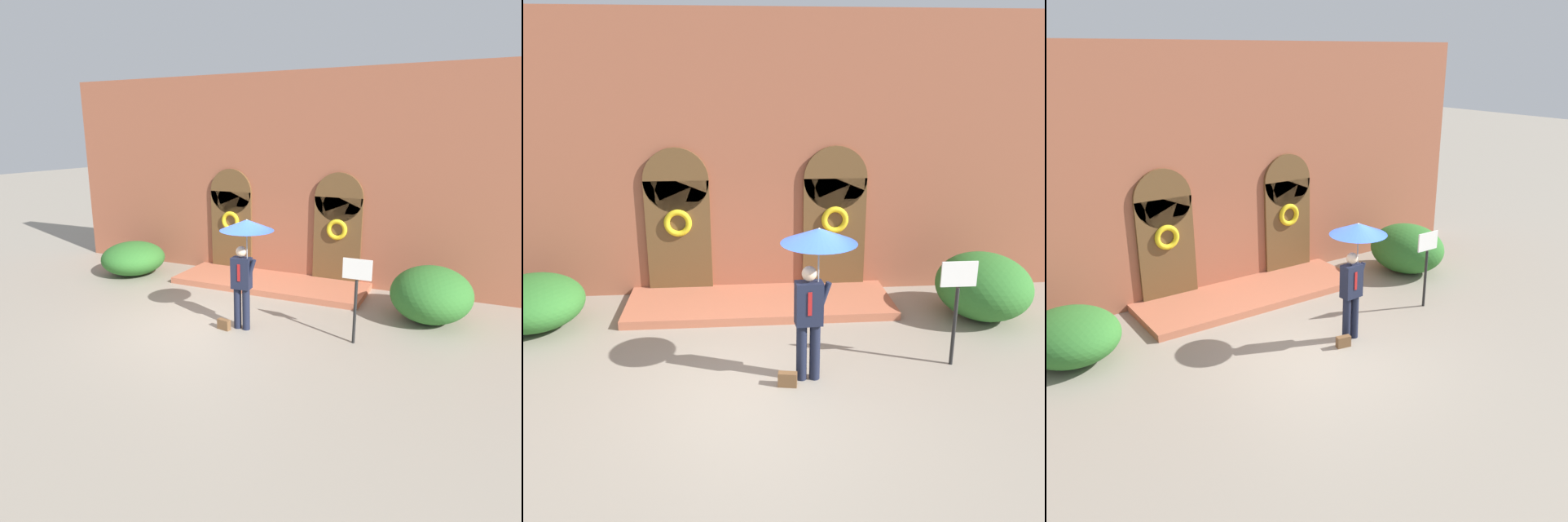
{
  "view_description": "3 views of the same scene",
  "coord_description": "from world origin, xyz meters",
  "views": [
    {
      "loc": [
        4.72,
        -8.06,
        3.99
      ],
      "look_at": [
        0.36,
        1.65,
        1.09
      ],
      "focal_mm": 32.0,
      "sensor_mm": 36.0,
      "label": 1
    },
    {
      "loc": [
        -0.44,
        -7.64,
        4.43
      ],
      "look_at": [
        0.33,
        1.27,
        1.53
      ],
      "focal_mm": 40.0,
      "sensor_mm": 36.0,
      "label": 2
    },
    {
      "loc": [
        -6.06,
        -7.81,
        5.4
      ],
      "look_at": [
        0.62,
        1.67,
        1.18
      ],
      "focal_mm": 40.0,
      "sensor_mm": 36.0,
      "label": 3
    }
  ],
  "objects": [
    {
      "name": "ground_plane",
      "position": [
        0.0,
        0.0,
        0.0
      ],
      "size": [
        80.0,
        80.0,
        0.0
      ],
      "primitive_type": "plane",
      "color": "gray"
    },
    {
      "name": "shrub_right",
      "position": [
        4.19,
        2.27,
        0.61
      ],
      "size": [
        1.75,
        1.99,
        1.22
      ],
      "primitive_type": "ellipsoid",
      "color": "#2D6B28",
      "rests_on": "ground"
    },
    {
      "name": "building_facade",
      "position": [
        -0.0,
        4.15,
        2.68
      ],
      "size": [
        14.0,
        2.3,
        5.6
      ],
      "color": "#9E563D",
      "rests_on": "ground"
    },
    {
      "name": "shrub_left",
      "position": [
        -4.12,
        2.47,
        0.48
      ],
      "size": [
        1.79,
        1.89,
        0.96
      ],
      "primitive_type": "ellipsoid",
      "color": "#2D6B28",
      "rests_on": "ground"
    },
    {
      "name": "handbag",
      "position": [
        0.27,
        -0.04,
        0.11
      ],
      "size": [
        0.3,
        0.17,
        0.22
      ],
      "primitive_type": "cube",
      "rotation": [
        0.0,
        0.0,
        -0.18
      ],
      "color": "brown",
      "rests_on": "ground"
    },
    {
      "name": "sign_post",
      "position": [
        2.93,
        0.42,
        1.16
      ],
      "size": [
        0.56,
        0.06,
        1.72
      ],
      "color": "black",
      "rests_on": "ground"
    },
    {
      "name": "person_with_umbrella",
      "position": [
        0.69,
        0.16,
        1.91
      ],
      "size": [
        1.1,
        1.1,
        2.36
      ],
      "color": "#191E33",
      "rests_on": "ground"
    }
  ]
}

